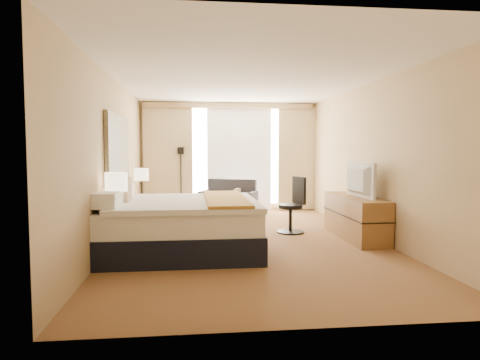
{
  "coord_description": "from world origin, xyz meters",
  "views": [
    {
      "loc": [
        -0.87,
        -6.84,
        1.47
      ],
      "look_at": [
        -0.07,
        0.4,
        0.96
      ],
      "focal_mm": 32.0,
      "sensor_mm": 36.0,
      "label": 1
    }
  ],
  "objects": [
    {
      "name": "floor",
      "position": [
        0.0,
        0.0,
        0.0
      ],
      "size": [
        4.2,
        7.0,
        0.02
      ],
      "primitive_type": "cube",
      "color": "#5D231A",
      "rests_on": "ground"
    },
    {
      "name": "ceiling",
      "position": [
        0.0,
        0.0,
        2.6
      ],
      "size": [
        4.2,
        7.0,
        0.02
      ],
      "primitive_type": "cube",
      "color": "white",
      "rests_on": "wall_back"
    },
    {
      "name": "wall_back",
      "position": [
        0.0,
        3.5,
        1.3
      ],
      "size": [
        4.2,
        0.02,
        2.6
      ],
      "primitive_type": "cube",
      "color": "tan",
      "rests_on": "ground"
    },
    {
      "name": "wall_front",
      "position": [
        0.0,
        -3.5,
        1.3
      ],
      "size": [
        4.2,
        0.02,
        2.6
      ],
      "primitive_type": "cube",
      "color": "tan",
      "rests_on": "ground"
    },
    {
      "name": "wall_left",
      "position": [
        -2.1,
        0.0,
        1.3
      ],
      "size": [
        0.02,
        7.0,
        2.6
      ],
      "primitive_type": "cube",
      "color": "tan",
      "rests_on": "ground"
    },
    {
      "name": "wall_right",
      "position": [
        2.1,
        0.0,
        1.3
      ],
      "size": [
        0.02,
        7.0,
        2.6
      ],
      "primitive_type": "cube",
      "color": "tan",
      "rests_on": "ground"
    },
    {
      "name": "headboard",
      "position": [
        -2.06,
        0.2,
        1.28
      ],
      "size": [
        0.06,
        1.85,
        1.5
      ],
      "primitive_type": "cube",
      "color": "black",
      "rests_on": "wall_left"
    },
    {
      "name": "nightstand_left",
      "position": [
        -1.87,
        -1.05,
        0.28
      ],
      "size": [
        0.45,
        0.52,
        0.55
      ],
      "primitive_type": "cube",
      "color": "olive",
      "rests_on": "floor"
    },
    {
      "name": "nightstand_right",
      "position": [
        -1.87,
        1.45,
        0.28
      ],
      "size": [
        0.45,
        0.52,
        0.55
      ],
      "primitive_type": "cube",
      "color": "olive",
      "rests_on": "floor"
    },
    {
      "name": "media_dresser",
      "position": [
        1.83,
        0.0,
        0.35
      ],
      "size": [
        0.5,
        1.8,
        0.7
      ],
      "primitive_type": "cube",
      "color": "olive",
      "rests_on": "floor"
    },
    {
      "name": "window",
      "position": [
        0.25,
        3.47,
        1.32
      ],
      "size": [
        2.3,
        0.02,
        2.3
      ],
      "primitive_type": "cube",
      "color": "white",
      "rests_on": "wall_back"
    },
    {
      "name": "curtains",
      "position": [
        -0.0,
        3.39,
        1.41
      ],
      "size": [
        4.12,
        0.19,
        2.56
      ],
      "color": "beige",
      "rests_on": "floor"
    },
    {
      "name": "bed",
      "position": [
        -1.06,
        -0.65,
        0.39
      ],
      "size": [
        2.21,
        2.02,
        1.07
      ],
      "color": "black",
      "rests_on": "floor"
    },
    {
      "name": "loveseat",
      "position": [
        -0.04,
        2.96,
        0.26
      ],
      "size": [
        1.43,
        1.11,
        0.79
      ],
      "rotation": [
        0.0,
        0.0,
        -0.39
      ],
      "color": "#571E18",
      "rests_on": "floor"
    },
    {
      "name": "floor_lamp",
      "position": [
        -1.15,
        3.3,
        1.09
      ],
      "size": [
        0.19,
        0.19,
        1.54
      ],
      "color": "black",
      "rests_on": "floor"
    },
    {
      "name": "desk_chair",
      "position": [
        0.9,
        0.57,
        0.44
      ],
      "size": [
        0.49,
        0.49,
        1.0
      ],
      "rotation": [
        0.0,
        0.0,
        0.32
      ],
      "color": "black",
      "rests_on": "floor"
    },
    {
      "name": "lamp_left",
      "position": [
        -1.89,
        -0.99,
        1.03
      ],
      "size": [
        0.3,
        0.3,
        0.62
      ],
      "color": "black",
      "rests_on": "nightstand_left"
    },
    {
      "name": "lamp_right",
      "position": [
        -1.85,
        1.46,
        0.99
      ],
      "size": [
        0.27,
        0.27,
        0.57
      ],
      "color": "black",
      "rests_on": "nightstand_right"
    },
    {
      "name": "tissue_box",
      "position": [
        -1.76,
        -0.91,
        0.6
      ],
      "size": [
        0.12,
        0.12,
        0.1
      ],
      "primitive_type": "cube",
      "rotation": [
        0.0,
        0.0,
        0.08
      ],
      "color": "#829CC9",
      "rests_on": "nightstand_left"
    },
    {
      "name": "telephone",
      "position": [
        -1.77,
        1.31,
        0.58
      ],
      "size": [
        0.2,
        0.17,
        0.07
      ],
      "primitive_type": "cube",
      "rotation": [
        0.0,
        0.0,
        0.19
      ],
      "color": "black",
      "rests_on": "nightstand_right"
    },
    {
      "name": "television",
      "position": [
        1.78,
        -0.09,
        0.99
      ],
      "size": [
        0.18,
        1.0,
        0.57
      ],
      "primitive_type": "imported",
      "rotation": [
        0.0,
        0.0,
        1.63
      ],
      "color": "black",
      "rests_on": "media_dresser"
    }
  ]
}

